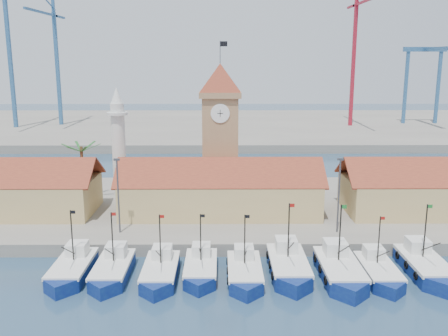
{
  "coord_description": "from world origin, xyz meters",
  "views": [
    {
      "loc": [
        0.09,
        -44.64,
        21.88
      ],
      "look_at": [
        0.49,
        18.0,
        8.05
      ],
      "focal_mm": 40.0,
      "sensor_mm": 36.0,
      "label": 1
    }
  ],
  "objects_px": {
    "minaret": "(119,142)",
    "clock_tower": "(220,129)",
    "boat_0": "(72,270)",
    "boat_4": "(245,274)"
  },
  "relations": [
    {
      "from": "boat_0",
      "to": "minaret",
      "type": "bearing_deg",
      "value": 89.7
    },
    {
      "from": "boat_0",
      "to": "boat_4",
      "type": "bearing_deg",
      "value": -2.67
    },
    {
      "from": "boat_0",
      "to": "minaret",
      "type": "relative_size",
      "value": 0.59
    },
    {
      "from": "boat_4",
      "to": "clock_tower",
      "type": "height_order",
      "value": "clock_tower"
    },
    {
      "from": "minaret",
      "to": "clock_tower",
      "type": "bearing_deg",
      "value": -7.61
    },
    {
      "from": "boat_4",
      "to": "clock_tower",
      "type": "bearing_deg",
      "value": 95.88
    },
    {
      "from": "boat_4",
      "to": "clock_tower",
      "type": "distance_m",
      "value": 26.67
    },
    {
      "from": "boat_0",
      "to": "boat_4",
      "type": "height_order",
      "value": "boat_0"
    },
    {
      "from": "clock_tower",
      "to": "boat_4",
      "type": "bearing_deg",
      "value": -84.12
    },
    {
      "from": "boat_0",
      "to": "boat_4",
      "type": "xyz_separation_m",
      "value": [
        17.61,
        -0.82,
        -0.03
      ]
    }
  ]
}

